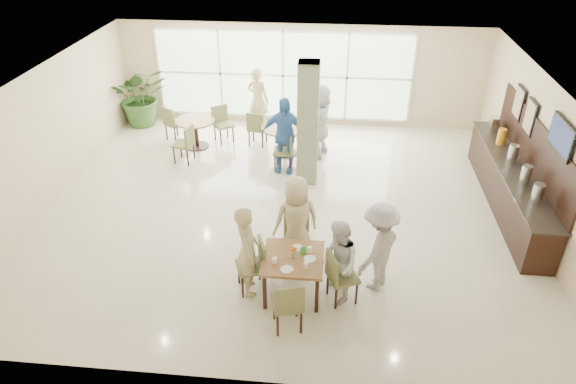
# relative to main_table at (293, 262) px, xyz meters

# --- Properties ---
(ground) EXTENTS (10.00, 10.00, 0.00)m
(ground) POSITION_rel_main_table_xyz_m (-0.43, 2.65, -0.66)
(ground) COLOR beige
(ground) RESTS_ON ground
(room_shell) EXTENTS (10.00, 10.00, 10.00)m
(room_shell) POSITION_rel_main_table_xyz_m (-0.43, 2.65, 1.04)
(room_shell) COLOR white
(room_shell) RESTS_ON ground
(window_bank) EXTENTS (7.00, 0.04, 7.00)m
(window_bank) POSITION_rel_main_table_xyz_m (-0.93, 7.11, 0.74)
(window_bank) COLOR silver
(window_bank) RESTS_ON ground
(column) EXTENTS (0.45, 0.45, 2.80)m
(column) POSITION_rel_main_table_xyz_m (-0.03, 3.85, 0.74)
(column) COLOR #7B835B
(column) RESTS_ON ground
(main_table) EXTENTS (0.99, 0.99, 0.75)m
(main_table) POSITION_rel_main_table_xyz_m (0.00, 0.00, 0.00)
(main_table) COLOR brown
(main_table) RESTS_ON ground
(round_table_left) EXTENTS (1.01, 1.01, 0.75)m
(round_table_left) POSITION_rel_main_table_xyz_m (-3.00, 5.33, -0.11)
(round_table_left) COLOR brown
(round_table_left) RESTS_ON ground
(round_table_right) EXTENTS (1.20, 1.20, 0.75)m
(round_table_right) POSITION_rel_main_table_xyz_m (-0.67, 5.17, -0.07)
(round_table_right) COLOR brown
(round_table_right) RESTS_ON ground
(chairs_main_table) EXTENTS (2.11, 2.05, 0.95)m
(chairs_main_table) POSITION_rel_main_table_xyz_m (0.01, -0.01, -0.19)
(chairs_main_table) COLOR olive
(chairs_main_table) RESTS_ON ground
(chairs_table_left) EXTENTS (1.93, 1.82, 0.95)m
(chairs_table_left) POSITION_rel_main_table_xyz_m (-3.04, 5.31, -0.19)
(chairs_table_left) COLOR olive
(chairs_table_left) RESTS_ON ground
(chairs_table_right) EXTENTS (2.02, 1.89, 0.95)m
(chairs_table_right) POSITION_rel_main_table_xyz_m (-0.68, 5.22, -0.19)
(chairs_table_right) COLOR olive
(chairs_table_right) RESTS_ON ground
(tabletop_clutter) EXTENTS (0.70, 0.76, 0.21)m
(tabletop_clutter) POSITION_rel_main_table_xyz_m (0.06, -0.04, 0.15)
(tabletop_clutter) COLOR white
(tabletop_clutter) RESTS_ON main_table
(buffet_counter) EXTENTS (0.64, 4.70, 1.95)m
(buffet_counter) POSITION_rel_main_table_xyz_m (4.27, 3.15, -0.11)
(buffet_counter) COLOR black
(buffet_counter) RESTS_ON ground
(wall_tv) EXTENTS (0.06, 1.00, 0.58)m
(wall_tv) POSITION_rel_main_table_xyz_m (4.51, 2.05, 1.49)
(wall_tv) COLOR black
(wall_tv) RESTS_ON ground
(framed_art_a) EXTENTS (0.05, 0.55, 0.70)m
(framed_art_a) POSITION_rel_main_table_xyz_m (4.52, 3.65, 1.19)
(framed_art_a) COLOR black
(framed_art_a) RESTS_ON ground
(framed_art_b) EXTENTS (0.05, 0.55, 0.70)m
(framed_art_b) POSITION_rel_main_table_xyz_m (4.52, 4.45, 1.19)
(framed_art_b) COLOR black
(framed_art_b) RESTS_ON ground
(potted_plant) EXTENTS (2.00, 2.00, 1.68)m
(potted_plant) POSITION_rel_main_table_xyz_m (-4.87, 6.64, 0.18)
(potted_plant) COLOR #315A24
(potted_plant) RESTS_ON ground
(teen_left) EXTENTS (0.56, 0.69, 1.64)m
(teen_left) POSITION_rel_main_table_xyz_m (-0.75, 0.01, 0.16)
(teen_left) COLOR tan
(teen_left) RESTS_ON ground
(teen_far) EXTENTS (0.95, 0.75, 1.71)m
(teen_far) POSITION_rel_main_table_xyz_m (-0.03, 0.89, 0.19)
(teen_far) COLOR tan
(teen_far) RESTS_ON ground
(teen_right) EXTENTS (0.75, 0.86, 1.49)m
(teen_right) POSITION_rel_main_table_xyz_m (0.73, -0.06, 0.08)
(teen_right) COLOR white
(teen_right) RESTS_ON ground
(teen_standing) EXTENTS (1.08, 1.21, 1.62)m
(teen_standing) POSITION_rel_main_table_xyz_m (1.39, 0.34, 0.15)
(teen_standing) COLOR #A5A5A7
(teen_standing) RESTS_ON ground
(adult_a) EXTENTS (1.13, 0.70, 1.84)m
(adult_a) POSITION_rel_main_table_xyz_m (-0.60, 4.28, 0.26)
(adult_a) COLOR #3F77BE
(adult_a) RESTS_ON ground
(adult_b) EXTENTS (1.20, 1.87, 1.86)m
(adult_b) POSITION_rel_main_table_xyz_m (0.18, 5.15, 0.27)
(adult_b) COLOR white
(adult_b) RESTS_ON ground
(adult_standing) EXTENTS (0.77, 0.65, 1.79)m
(adult_standing) POSITION_rel_main_table_xyz_m (-1.55, 6.55, 0.23)
(adult_standing) COLOR tan
(adult_standing) RESTS_ON ground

